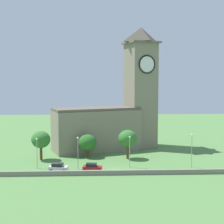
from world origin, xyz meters
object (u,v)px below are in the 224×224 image
streetlamp_west_mid (78,148)px  car_red (92,167)px  car_white (58,167)px  tree_riverside_east (88,143)px  tree_riverside_west (128,139)px  church (116,110)px  streetlamp_west_end (37,148)px  streetlamp_central (130,146)px  streetlamp_east_mid (192,145)px  tree_churchyard (41,140)px

streetlamp_west_mid → car_red: bearing=-27.8°
car_white → tree_riverside_east: size_ratio=0.74×
tree_riverside_west → church: bearing=99.6°
church → tree_riverside_east: church is taller
streetlamp_west_end → tree_riverside_west: size_ratio=0.95×
church → car_red: (-6.39, -23.62, -9.95)m
streetlamp_central → tree_riverside_west: tree_riverside_west is taller
car_white → streetlamp_east_mid: (28.95, 2.15, 4.02)m
car_white → tree_churchyard: (-5.30, 10.95, 3.99)m
car_white → streetlamp_east_mid: bearing=4.3°
tree_riverside_east → church: bearing=53.9°
tree_churchyard → streetlamp_east_mid: bearing=-14.4°
streetlamp_west_end → tree_churchyard: (-0.41, 7.98, 0.41)m
tree_churchyard → car_white: bearing=-64.2°
car_white → tree_riverside_east: (5.83, 13.16, 2.75)m
streetlamp_central → streetlamp_east_mid: streetlamp_east_mid is taller
church → tree_riverside_east: (-7.71, -10.57, -7.11)m
car_red → streetlamp_central: size_ratio=0.60×
car_red → streetlamp_west_end: 12.90m
church → tree_churchyard: size_ratio=4.81×
church → streetlamp_central: 21.79m
streetlamp_west_end → streetlamp_central: size_ratio=0.96×
car_white → streetlamp_west_mid: size_ratio=0.60×
car_white → car_red: (7.14, 0.11, -0.08)m
car_white → tree_churchyard: bearing=115.8°
streetlamp_west_end → streetlamp_west_mid: streetlamp_west_mid is taller
church → streetlamp_east_mid: (15.42, -21.57, -5.84)m
church → car_red: church is taller
church → streetlamp_central: (1.82, -20.83, -6.11)m
car_red → tree_riverside_east: size_ratio=0.73×
car_red → tree_riverside_west: (8.52, 11.10, 4.13)m
church → tree_riverside_west: size_ratio=4.76×
church → tree_riverside_west: church is taller
streetlamp_west_end → streetlamp_central: bearing=-0.2°
streetlamp_west_mid → streetlamp_east_mid: size_ratio=0.95×
church → streetlamp_east_mid: 27.15m
streetlamp_west_end → streetlamp_east_mid: size_ratio=0.90×
car_white → tree_riverside_west: tree_riverside_west is taller
car_white → car_red: bearing=0.8°
car_red → car_white: bearing=-179.2°
car_white → streetlamp_central: 16.07m
car_red → tree_riverside_west: tree_riverside_west is taller
tree_riverside_west → car_white: bearing=-144.4°
tree_churchyard → tree_riverside_east: bearing=11.2°
car_red → streetlamp_west_end: streetlamp_west_end is taller
car_red → streetlamp_central: bearing=18.8°
streetlamp_central → tree_churchyard: size_ratio=1.00×
church → streetlamp_west_end: (-18.43, -20.76, -6.29)m
car_red → streetlamp_west_end: bearing=166.6°
church → car_white: (-13.54, -23.73, -9.87)m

